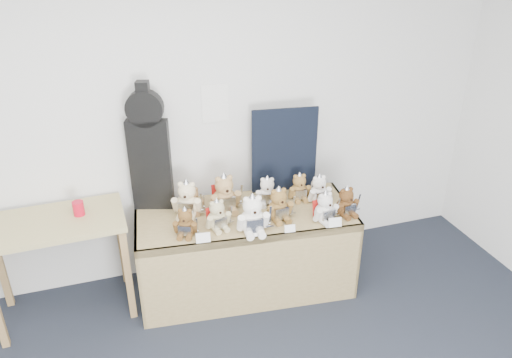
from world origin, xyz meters
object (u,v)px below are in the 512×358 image
object	(u,v)px
teddy_front_far_right	(325,208)
teddy_back_right	(299,188)
teddy_back_centre_left	(225,195)
teddy_front_far_left	(186,223)
teddy_back_left	(187,200)
teddy_back_end	(319,190)
guitar_case	(149,149)
red_cup	(78,208)
teddy_front_centre	(253,216)
teddy_front_end	(346,203)
teddy_back_centre_right	(267,192)
teddy_front_right	(279,205)
teddy_back_far_left	(192,201)
display_table	(247,234)
teddy_front_left	(217,216)
side_table	(56,236)

from	to	relation	value
teddy_front_far_right	teddy_back_right	xyz separation A→B (m)	(-0.05, 0.37, -0.01)
teddy_back_centre_left	teddy_back_right	world-z (taller)	teddy_back_centre_left
teddy_front_far_left	teddy_back_left	world-z (taller)	teddy_back_left
teddy_front_far_right	teddy_back_end	world-z (taller)	teddy_front_far_right
guitar_case	teddy_back_left	world-z (taller)	guitar_case
teddy_back_left	teddy_back_end	distance (m)	1.04
guitar_case	red_cup	world-z (taller)	guitar_case
teddy_back_left	teddy_back_right	size ratio (longest dim) A/B	1.27
teddy_front_centre	teddy_front_end	size ratio (longest dim) A/B	1.26
teddy_back_left	teddy_back_centre_right	distance (m)	0.63
teddy_front_centre	teddy_front_right	world-z (taller)	teddy_front_centre
guitar_case	teddy_front_far_left	world-z (taller)	guitar_case
teddy_back_end	red_cup	bearing A→B (deg)	171.83
teddy_front_end	teddy_back_centre_right	distance (m)	0.62
guitar_case	teddy_back_far_left	distance (m)	0.51
teddy_front_far_left	teddy_front_right	xyz separation A→B (m)	(0.70, 0.00, 0.02)
teddy_back_centre_right	teddy_back_end	bearing A→B (deg)	1.21
display_table	teddy_back_far_left	distance (m)	0.49
teddy_back_left	teddy_back_far_left	xyz separation A→B (m)	(0.05, 0.03, -0.03)
teddy_front_right	teddy_back_end	world-z (taller)	teddy_front_right
teddy_front_right	teddy_back_centre_right	xyz separation A→B (m)	(-0.00, 0.25, -0.01)
teddy_front_end	teddy_back_left	world-z (taller)	teddy_back_left
teddy_front_centre	teddy_back_end	xyz separation A→B (m)	(0.63, 0.25, -0.03)
teddy_front_left	teddy_front_right	distance (m)	0.47
teddy_back_centre_right	teddy_front_far_right	bearing A→B (deg)	-34.45
teddy_back_centre_left	display_table	bearing A→B (deg)	-54.91
side_table	teddy_back_right	size ratio (longest dim) A/B	3.97
teddy_front_end	teddy_back_far_left	bearing A→B (deg)	151.36
red_cup	teddy_back_centre_left	size ratio (longest dim) A/B	0.31
teddy_back_end	teddy_front_end	bearing A→B (deg)	-68.71
teddy_back_end	display_table	bearing A→B (deg)	-177.22
red_cup	teddy_front_centre	distance (m)	1.25
red_cup	teddy_front_end	bearing A→B (deg)	-12.19
teddy_back_right	side_table	bearing A→B (deg)	-176.16
teddy_back_centre_left	teddy_back_far_left	xyz separation A→B (m)	(-0.24, 0.05, -0.04)
red_cup	teddy_back_far_left	bearing A→B (deg)	-0.76
teddy_back_end	teddy_back_far_left	bearing A→B (deg)	168.15
teddy_front_right	guitar_case	bearing A→B (deg)	147.83
guitar_case	teddy_back_centre_right	size ratio (longest dim) A/B	3.93
guitar_case	teddy_front_left	distance (m)	0.72
teddy_back_right	teddy_back_far_left	xyz separation A→B (m)	(-0.86, 0.06, -0.01)
guitar_case	teddy_back_right	distance (m)	1.22
teddy_back_left	teddy_back_far_left	bearing A→B (deg)	57.54
teddy_front_end	teddy_back_far_left	world-z (taller)	teddy_front_end
teddy_front_far_right	teddy_back_end	bearing A→B (deg)	64.82
teddy_front_right	teddy_back_left	world-z (taller)	teddy_back_left
teddy_back_left	teddy_back_far_left	world-z (taller)	teddy_back_left
teddy_front_centre	guitar_case	bearing A→B (deg)	141.97
teddy_front_far_left	teddy_front_centre	size ratio (longest dim) A/B	0.74
side_table	teddy_front_far_left	bearing A→B (deg)	-19.79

